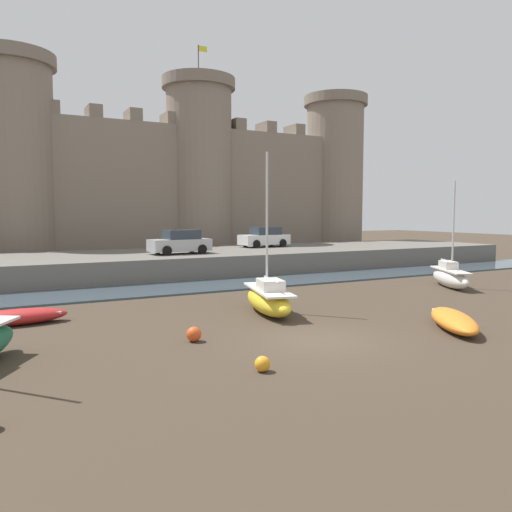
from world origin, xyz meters
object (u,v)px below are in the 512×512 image
sailboat_foreground_left (268,299)px  sailboat_midflat_left (450,277)px  mooring_buoy_near_channel (262,364)px  car_quay_east (265,237)px  car_quay_centre_east (180,242)px  rowboat_midflat_right (454,320)px  rowboat_near_channel_right (17,317)px  mooring_buoy_off_centre (194,334)px

sailboat_foreground_left → sailboat_midflat_left: bearing=7.3°
mooring_buoy_near_channel → car_quay_east: car_quay_east is taller
car_quay_centre_east → car_quay_east: bearing=22.5°
rowboat_midflat_right → rowboat_near_channel_right: 16.30m
sailboat_foreground_left → car_quay_east: sailboat_foreground_left is taller
rowboat_midflat_right → rowboat_near_channel_right: rowboat_midflat_right is taller
sailboat_foreground_left → mooring_buoy_near_channel: (-3.95, -6.77, -0.41)m
mooring_buoy_off_centre → mooring_buoy_near_channel: 3.84m
sailboat_foreground_left → mooring_buoy_near_channel: bearing=-120.3°
sailboat_midflat_left → mooring_buoy_off_centre: size_ratio=12.01×
rowboat_near_channel_right → sailboat_midflat_left: 22.34m
sailboat_midflat_left → rowboat_midflat_right: bearing=-138.2°
car_quay_centre_east → rowboat_near_channel_right: bearing=-132.3°
sailboat_foreground_left → sailboat_midflat_left: (12.78, 1.64, -0.00)m
rowboat_midflat_right → sailboat_midflat_left: (8.22, 7.35, 0.28)m
sailboat_foreground_left → sailboat_midflat_left: 12.89m
sailboat_foreground_left → rowboat_midflat_right: (4.56, -5.71, -0.28)m
sailboat_midflat_left → car_quay_east: bearing=102.1°
mooring_buoy_near_channel → car_quay_east: (13.33, 24.28, 2.04)m
rowboat_near_channel_right → sailboat_midflat_left: sailboat_midflat_left is taller
rowboat_midflat_right → car_quay_centre_east: (-3.59, 19.73, 1.91)m
mooring_buoy_off_centre → car_quay_centre_east: car_quay_centre_east is taller
rowboat_midflat_right → car_quay_east: bearing=78.3°
mooring_buoy_off_centre → car_quay_centre_east: bearing=72.3°
mooring_buoy_off_centre → sailboat_foreground_left: bearing=33.6°
rowboat_midflat_right → car_quay_east: car_quay_east is taller
rowboat_near_channel_right → car_quay_east: bearing=38.5°
sailboat_foreground_left → mooring_buoy_off_centre: sailboat_foreground_left is taller
sailboat_midflat_left → sailboat_foreground_left: bearing=-172.7°
rowboat_midflat_right → mooring_buoy_off_centre: bearing=163.1°
sailboat_midflat_left → mooring_buoy_near_channel: bearing=-153.3°
rowboat_near_channel_right → mooring_buoy_off_centre: bearing=-47.0°
rowboat_near_channel_right → car_quay_east: 24.24m
sailboat_foreground_left → car_quay_centre_east: sailboat_foreground_left is taller
rowboat_near_channel_right → sailboat_midflat_left: (22.32, -0.84, 0.30)m
sailboat_midflat_left → mooring_buoy_near_channel: (-16.73, -8.41, -0.40)m
mooring_buoy_near_channel → rowboat_midflat_right: bearing=7.1°
rowboat_midflat_right → sailboat_midflat_left: 11.03m
rowboat_near_channel_right → car_quay_centre_east: size_ratio=0.87×
car_quay_centre_east → rowboat_midflat_right: bearing=-79.7°
car_quay_east → rowboat_midflat_right: bearing=-101.7°
sailboat_foreground_left → rowboat_midflat_right: sailboat_foreground_left is taller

